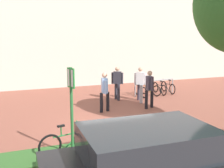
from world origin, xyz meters
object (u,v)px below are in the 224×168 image
Objects in this scene: parking_sign_post at (71,99)px; person_shirt_blue at (140,82)px; bike_at_sign at (68,141)px; person_suited_dark at (117,81)px; car_black_suv at (153,166)px; person_suited_navy at (149,87)px; person_shirt_white at (105,89)px; bike_rack_cluster at (155,88)px; bollard_steel at (141,94)px.

parking_sign_post is 1.41× the size of person_shirt_blue.
person_suited_dark is (3.73, 5.49, 0.63)m from bike_at_sign.
parking_sign_post reaches higher than car_black_suv.
person_shirt_white is at bearing 175.43° from person_suited_navy.
parking_sign_post is at bearing -120.76° from person_shirt_white.
person_suited_navy is 2.10m from person_shirt_white.
person_shirt_blue reaches higher than bike_rack_cluster.
person_suited_dark is (-0.84, 1.05, 0.53)m from bollard_steel.
bollard_steel is 0.21× the size of car_black_suv.
bike_at_sign is at bearing -135.88° from bollard_steel.
person_shirt_white is at bearing -125.92° from person_suited_dark.
bike_at_sign is 8.60m from bike_rack_cluster.
car_black_suv is (0.99, -2.55, -0.83)m from parking_sign_post.
person_shirt_white is at bearing -159.37° from bollard_steel.
person_suited_navy is at bearing -96.62° from bollard_steel.
person_shirt_white is (2.29, 3.85, -0.61)m from parking_sign_post.
person_suited_navy and person_shirt_white have the same top height.
bike_at_sign is 6.37m from bollard_steel.
parking_sign_post is 0.92× the size of bike_rack_cluster.
person_shirt_blue is at bearing 47.73° from parking_sign_post.
car_black_suv is (-3.50, -7.23, 0.31)m from bollard_steel.
person_shirt_white is at bearing 56.69° from bike_at_sign.
person_suited_navy is at bearing -70.43° from person_suited_dark.
bike_rack_cluster is (6.13, 6.19, -1.24)m from parking_sign_post.
bike_rack_cluster is at bearing 43.75° from bike_at_sign.
car_black_suv is at bearing -68.73° from parking_sign_post.
person_shirt_white is at bearing -151.71° from person_shirt_blue.
person_shirt_white reaches higher than car_black_suv.
person_shirt_blue is (4.73, 4.88, 0.63)m from bike_at_sign.
bollard_steel is at bearing 83.38° from person_suited_navy.
person_shirt_blue is 1.00× the size of person_shirt_white.
person_suited_dark is (-1.00, 0.61, 0.00)m from person_shirt_blue.
person_suited_dark is at bearing 54.08° from person_shirt_white.
car_black_suv is at bearing -101.43° from person_shirt_white.
parking_sign_post is 1.41× the size of person_shirt_white.
bike_rack_cluster is 1.54× the size of person_shirt_white.
person_shirt_white is at bearing 59.24° from parking_sign_post.
person_shirt_blue is 2.68m from person_shirt_white.
person_shirt_blue is (0.27, 1.44, 0.00)m from person_suited_navy.
bollard_steel is at bearing -51.21° from person_suited_dark.
bike_at_sign is at bearing -124.22° from person_suited_dark.
bollard_steel is 1.14m from person_suited_navy.
person_suited_navy reaches higher than car_black_suv.
bike_rack_cluster is 2.23m from bollard_steel.
bike_rack_cluster is 0.61× the size of car_black_suv.
parking_sign_post is 6.82m from person_suited_dark.
person_suited_navy is 7.10m from car_black_suv.
parking_sign_post is at bearing -133.87° from bollard_steel.
parking_sign_post is at bearing -134.74° from bike_rack_cluster.
parking_sign_post reaches higher than bike_rack_cluster.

